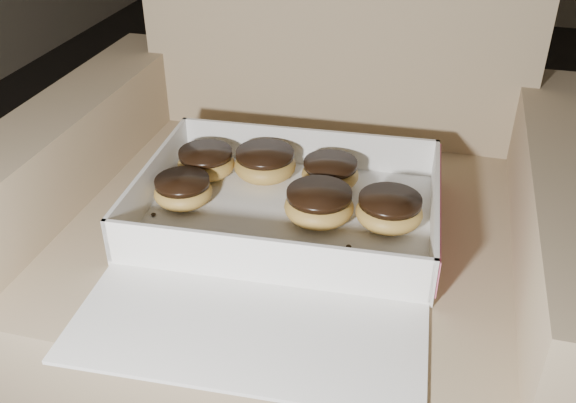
# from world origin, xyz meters

# --- Properties ---
(armchair) EXTENTS (0.81, 0.68, 0.85)m
(armchair) POSITION_xyz_m (-0.60, -0.05, 0.27)
(armchair) COLOR #998561
(armchair) RESTS_ON floor
(bakery_box) EXTENTS (0.43, 0.49, 0.07)m
(bakery_box) POSITION_xyz_m (-0.59, -0.16, 0.39)
(bakery_box) COLOR white
(bakery_box) RESTS_ON armchair
(donut_a) EXTENTS (0.09, 0.09, 0.04)m
(donut_a) POSITION_xyz_m (-0.75, -0.04, 0.41)
(donut_a) COLOR gold
(donut_a) RESTS_ON bakery_box
(donut_b) EXTENTS (0.09, 0.09, 0.05)m
(donut_b) POSITION_xyz_m (-0.66, -0.03, 0.41)
(donut_b) COLOR gold
(donut_b) RESTS_ON bakery_box
(donut_c) EXTENTS (0.09, 0.09, 0.05)m
(donut_c) POSITION_xyz_m (-0.46, -0.11, 0.41)
(donut_c) COLOR gold
(donut_c) RESTS_ON bakery_box
(donut_d) EXTENTS (0.10, 0.10, 0.05)m
(donut_d) POSITION_xyz_m (-0.56, -0.12, 0.41)
(donut_d) COLOR gold
(donut_d) RESTS_ON bakery_box
(donut_e) EXTENTS (0.09, 0.09, 0.04)m
(donut_e) POSITION_xyz_m (-0.56, -0.03, 0.41)
(donut_e) COLOR gold
(donut_e) RESTS_ON bakery_box
(donut_f) EXTENTS (0.08, 0.08, 0.04)m
(donut_f) POSITION_xyz_m (-0.75, -0.13, 0.41)
(donut_f) COLOR gold
(donut_f) RESTS_ON bakery_box
(crumb_a) EXTENTS (0.01, 0.01, 0.00)m
(crumb_a) POSITION_xyz_m (-0.54, -0.13, 0.39)
(crumb_a) COLOR black
(crumb_a) RESTS_ON bakery_box
(crumb_b) EXTENTS (0.01, 0.01, 0.00)m
(crumb_b) POSITION_xyz_m (-0.77, -0.20, 0.39)
(crumb_b) COLOR black
(crumb_b) RESTS_ON bakery_box
(crumb_c) EXTENTS (0.01, 0.01, 0.00)m
(crumb_c) POSITION_xyz_m (-0.78, -0.17, 0.39)
(crumb_c) COLOR black
(crumb_c) RESTS_ON bakery_box
(crumb_d) EXTENTS (0.01, 0.01, 0.00)m
(crumb_d) POSITION_xyz_m (-0.50, -0.17, 0.39)
(crumb_d) COLOR black
(crumb_d) RESTS_ON bakery_box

